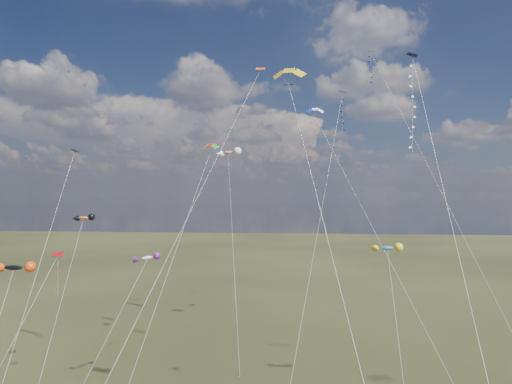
# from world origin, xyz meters

# --- Properties ---
(diamond_black_high) EXTENTS (7.33, 20.26, 32.35)m
(diamond_black_high) POSITION_xyz_m (9.40, 31.48, 27.72)
(diamond_black_high) COLOR black
(diamond_black_high) RESTS_ON ground
(diamond_navy_tall) EXTENTS (14.05, 17.79, 38.77)m
(diamond_navy_tall) POSITION_xyz_m (15.14, 35.33, 33.34)
(diamond_navy_tall) COLOR #0F1D53
(diamond_navy_tall) RESTS_ON ground
(diamond_black_mid) EXTENTS (0.78, 13.66, 23.65)m
(diamond_black_mid) POSITION_xyz_m (-19.72, 15.01, 15.89)
(diamond_black_mid) COLOR black
(diamond_black_mid) RESTS_ON ground
(diamond_red_low) EXTENTS (4.26, 7.18, 12.73)m
(diamond_red_low) POSITION_xyz_m (-20.69, 17.35, 10.15)
(diamond_red_low) COLOR #B1080F
(diamond_red_low) RESTS_ON ground
(diamond_navy_right) EXTENTS (1.48, 18.05, 28.86)m
(diamond_navy_right) POSITION_xyz_m (12.49, 5.42, 24.12)
(diamond_navy_right) COLOR #0A0E52
(diamond_navy_right) RESTS_ON ground
(diamond_orange_center) EXTENTS (11.35, 22.93, 32.21)m
(diamond_orange_center) POSITION_xyz_m (-2.97, 13.60, 22.49)
(diamond_orange_center) COLOR #D94F13
(diamond_orange_center) RESTS_ON ground
(parafoil_yellow) EXTENTS (7.45, 15.29, 28.29)m
(parafoil_yellow) POSITION_xyz_m (3.67, 5.57, 27.51)
(parafoil_yellow) COLOR gold
(parafoil_yellow) RESTS_ON ground
(parafoil_blue_white) EXTENTS (13.80, 16.58, 30.09)m
(parafoil_blue_white) POSITION_xyz_m (6.31, 30.26, 29.31)
(parafoil_blue_white) COLOR #0D37CD
(parafoil_blue_white) RESTS_ON ground
(parafoil_tricolor) EXTENTS (5.38, 19.20, 25.30)m
(parafoil_tricolor) POSITION_xyz_m (-6.50, 26.76, 24.57)
(parafoil_tricolor) COLOR yellow
(parafoil_tricolor) RESTS_ON ground
(novelty_black_orange) EXTENTS (3.32, 7.46, 13.28)m
(novelty_black_orange) POSITION_xyz_m (-18.69, 7.50, 12.76)
(novelty_black_orange) COLOR black
(novelty_black_orange) RESTS_ON ground
(novelty_orange_black) EXTENTS (2.89, 12.77, 16.53)m
(novelty_orange_black) POSITION_xyz_m (-20.84, 23.56, 15.98)
(novelty_orange_black) COLOR orange
(novelty_orange_black) RESTS_ON ground
(novelty_white_purple) EXTENTS (5.35, 9.72, 13.21)m
(novelty_white_purple) POSITION_xyz_m (-9.86, 14.11, 12.76)
(novelty_white_purple) COLOR silver
(novelty_white_purple) RESTS_ON ground
(novelty_redwhite_stripe) EXTENTS (5.91, 18.52, 25.36)m
(novelty_redwhite_stripe) POSITION_xyz_m (-5.76, 35.95, 24.63)
(novelty_redwhite_stripe) COLOR red
(novelty_redwhite_stripe) RESTS_ON ground
(novelty_blue_yellow) EXTENTS (2.36, 12.57, 14.27)m
(novelty_blue_yellow) POSITION_xyz_m (12.41, 15.68, 13.74)
(novelty_blue_yellow) COLOR #1F63AF
(novelty_blue_yellow) RESTS_ON ground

